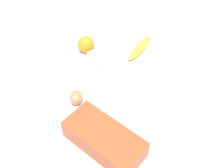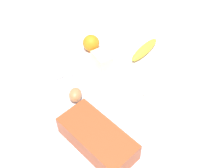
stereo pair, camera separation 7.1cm
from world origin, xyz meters
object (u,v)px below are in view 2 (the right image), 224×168
sugar_bowl (55,73)px  orange_fruit (91,43)px  loaf_pan (97,138)px  egg_near_butter (75,95)px  banana (144,50)px  butter_block (102,60)px  flour_bowl (147,89)px

sugar_bowl → orange_fruit: (-0.00, -0.24, 0.00)m
loaf_pan → orange_fruit: (0.34, -0.38, -0.00)m
egg_near_butter → loaf_pan: bearing=150.6°
loaf_pan → sugar_bowl: loaf_pan is taller
sugar_bowl → loaf_pan: bearing=156.6°
loaf_pan → orange_fruit: bearing=-39.6°
banana → loaf_pan: bearing=103.7°
banana → egg_near_butter: (0.07, 0.40, 0.01)m
sugar_bowl → banana: bearing=-120.7°
banana → butter_block: (0.11, 0.18, 0.01)m
loaf_pan → sugar_bowl: size_ratio=2.17×
loaf_pan → egg_near_butter: size_ratio=4.56×
sugar_bowl → egg_near_butter: sugar_bowl is taller
orange_fruit → egg_near_butter: (-0.14, 0.27, -0.01)m
flour_bowl → egg_near_butter: 0.28m
flour_bowl → butter_block: flour_bowl is taller
loaf_pan → banana: size_ratio=1.56×
flour_bowl → egg_near_butter: bearing=41.0°
loaf_pan → banana: 0.52m
butter_block → egg_near_butter: butter_block is taller
banana → orange_fruit: bearing=30.1°
orange_fruit → egg_near_butter: bearing=116.9°
banana → butter_block: bearing=58.0°
butter_block → banana: bearing=-122.0°
banana → orange_fruit: 0.25m
banana → butter_block: 0.21m
banana → butter_block: butter_block is taller
orange_fruit → egg_near_butter: orange_fruit is taller
orange_fruit → butter_block: bearing=153.3°
banana → orange_fruit: size_ratio=2.46×
loaf_pan → banana: bearing=-67.2°
loaf_pan → egg_near_butter: 0.23m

